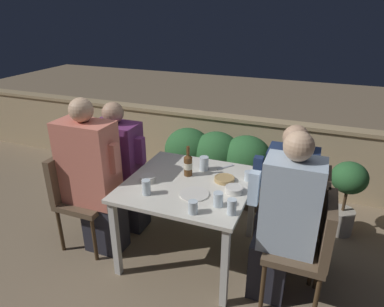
% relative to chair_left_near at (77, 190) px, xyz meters
% --- Properties ---
extents(ground_plane, '(16.00, 16.00, 0.00)m').
position_rel_chair_left_near_xyz_m(ground_plane, '(0.97, 0.19, -0.53)').
color(ground_plane, '#847056').
extents(parapet_wall, '(9.00, 0.18, 0.82)m').
position_rel_chair_left_near_xyz_m(parapet_wall, '(0.97, 1.66, -0.12)').
color(parapet_wall, tan).
rests_on(parapet_wall, ground_plane).
extents(dining_table, '(0.98, 0.96, 0.70)m').
position_rel_chair_left_near_xyz_m(dining_table, '(0.97, 0.19, 0.09)').
color(dining_table, silver).
rests_on(dining_table, ground_plane).
extents(planter_hedge, '(1.20, 0.47, 0.76)m').
position_rel_chair_left_near_xyz_m(planter_hedge, '(0.88, 1.21, -0.11)').
color(planter_hedge, brown).
rests_on(planter_hedge, ground_plane).
extents(chair_left_near, '(0.42, 0.41, 0.86)m').
position_rel_chair_left_near_xyz_m(chair_left_near, '(0.00, 0.00, 0.00)').
color(chair_left_near, brown).
rests_on(chair_left_near, ground_plane).
extents(person_coral_top, '(0.52, 0.26, 1.36)m').
position_rel_chair_left_near_xyz_m(person_coral_top, '(0.19, 0.00, 0.15)').
color(person_coral_top, '#282833').
rests_on(person_coral_top, ground_plane).
extents(chair_left_far, '(0.42, 0.41, 0.86)m').
position_rel_chair_left_near_xyz_m(chair_left_far, '(0.03, 0.37, 0.00)').
color(chair_left_far, brown).
rests_on(chair_left_far, ground_plane).
extents(person_purple_stripe, '(0.50, 0.26, 1.23)m').
position_rel_chair_left_near_xyz_m(person_purple_stripe, '(0.22, 0.37, 0.09)').
color(person_purple_stripe, '#282833').
rests_on(person_purple_stripe, ground_plane).
extents(chair_right_near, '(0.42, 0.41, 0.86)m').
position_rel_chair_left_near_xyz_m(chair_right_near, '(1.93, -0.01, 0.00)').
color(chair_right_near, brown).
rests_on(chair_right_near, ground_plane).
extents(person_blue_shirt, '(0.47, 0.26, 1.30)m').
position_rel_chair_left_near_xyz_m(person_blue_shirt, '(1.74, -0.01, 0.13)').
color(person_blue_shirt, '#282833').
rests_on(person_blue_shirt, ground_plane).
extents(chair_right_far, '(0.42, 0.41, 0.86)m').
position_rel_chair_left_near_xyz_m(chair_right_far, '(1.89, 0.36, 0.00)').
color(chair_right_far, brown).
rests_on(chair_right_far, ground_plane).
extents(person_navy_jumper, '(0.47, 0.26, 1.22)m').
position_rel_chair_left_near_xyz_m(person_navy_jumper, '(1.69, 0.36, 0.09)').
color(person_navy_jumper, '#282833').
rests_on(person_navy_jumper, ground_plane).
extents(beer_bottle, '(0.07, 0.07, 0.26)m').
position_rel_chair_left_near_xyz_m(beer_bottle, '(0.92, 0.30, 0.27)').
color(beer_bottle, brown).
rests_on(beer_bottle, dining_table).
extents(plate_0, '(0.22, 0.22, 0.01)m').
position_rel_chair_left_near_xyz_m(plate_0, '(1.08, 0.02, 0.18)').
color(plate_0, silver).
rests_on(plate_0, dining_table).
extents(bowl_0, '(0.12, 0.12, 0.05)m').
position_rel_chair_left_near_xyz_m(bowl_0, '(0.66, 0.08, 0.20)').
color(bowl_0, silver).
rests_on(bowl_0, dining_table).
extents(bowl_1, '(0.16, 0.16, 0.03)m').
position_rel_chair_left_near_xyz_m(bowl_1, '(1.22, 0.31, 0.19)').
color(bowl_1, tan).
rests_on(bowl_1, dining_table).
extents(bowl_2, '(0.13, 0.13, 0.05)m').
position_rel_chair_left_near_xyz_m(bowl_2, '(1.34, 0.17, 0.20)').
color(bowl_2, silver).
rests_on(bowl_2, dining_table).
extents(glass_cup_0, '(0.08, 0.08, 0.12)m').
position_rel_chair_left_near_xyz_m(glass_cup_0, '(1.00, 0.44, 0.23)').
color(glass_cup_0, silver).
rests_on(glass_cup_0, dining_table).
extents(glass_cup_1, '(0.07, 0.07, 0.09)m').
position_rel_chair_left_near_xyz_m(glass_cup_1, '(1.15, -0.21, 0.22)').
color(glass_cup_1, silver).
rests_on(glass_cup_1, dining_table).
extents(glass_cup_2, '(0.06, 0.06, 0.12)m').
position_rel_chair_left_near_xyz_m(glass_cup_2, '(0.74, -0.10, 0.23)').
color(glass_cup_2, silver).
rests_on(glass_cup_2, dining_table).
extents(glass_cup_3, '(0.07, 0.07, 0.11)m').
position_rel_chair_left_near_xyz_m(glass_cup_3, '(1.29, -0.06, 0.22)').
color(glass_cup_3, silver).
rests_on(glass_cup_3, dining_table).
extents(glass_cup_4, '(0.07, 0.07, 0.08)m').
position_rel_chair_left_near_xyz_m(glass_cup_4, '(1.40, 0.40, 0.21)').
color(glass_cup_4, silver).
rests_on(glass_cup_4, dining_table).
extents(glass_cup_5, '(0.06, 0.06, 0.11)m').
position_rel_chair_left_near_xyz_m(glass_cup_5, '(1.40, -0.12, 0.23)').
color(glass_cup_5, silver).
rests_on(glass_cup_5, dining_table).
extents(fork_0, '(0.12, 0.15, 0.01)m').
position_rel_chair_left_near_xyz_m(fork_0, '(1.16, 0.55, 0.18)').
color(fork_0, silver).
rests_on(fork_0, dining_table).
extents(potted_plant, '(0.32, 0.32, 0.72)m').
position_rel_chair_left_near_xyz_m(potted_plant, '(2.19, 1.00, -0.09)').
color(potted_plant, '#B2A899').
rests_on(potted_plant, ground_plane).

